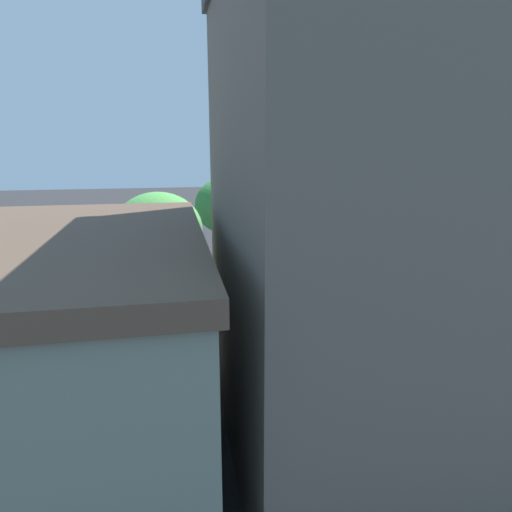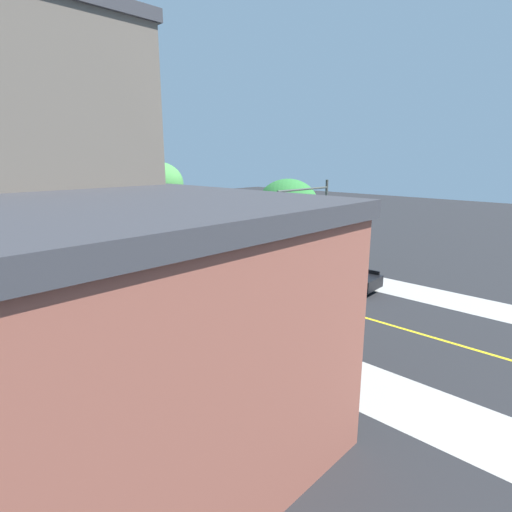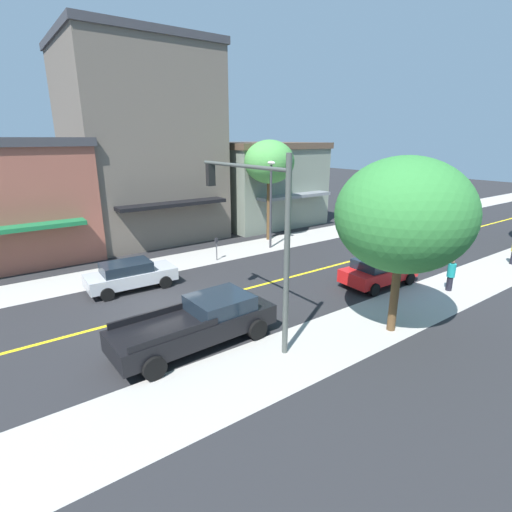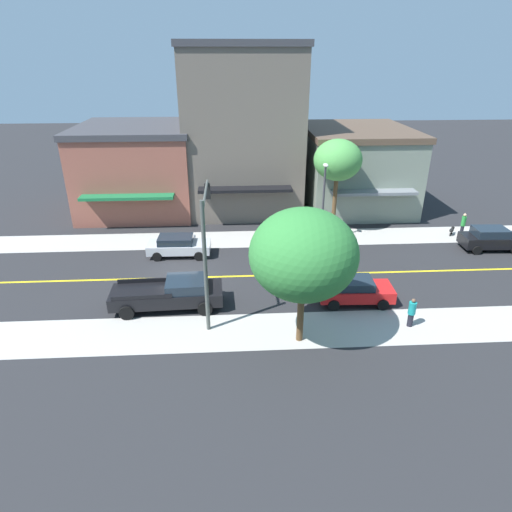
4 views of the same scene
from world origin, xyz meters
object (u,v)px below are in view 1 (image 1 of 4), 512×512
street_tree_left_near (159,230)px  traffic_light_mast (299,210)px  pedestrian_teal_shirt (149,262)px  street_tree_right_corner (229,206)px  parking_meter (281,310)px  silver_sedan_left_curb (377,296)px  fire_hydrant (375,315)px  black_pickup_truck (330,263)px  red_sedan_right_curb (182,272)px  street_lamp (190,264)px  pedestrian_yellow_shirt (40,266)px

street_tree_left_near → traffic_light_mast: size_ratio=1.05×
traffic_light_mast → pedestrian_teal_shirt: 11.37m
street_tree_right_corner → parking_meter: size_ratio=4.74×
silver_sedan_left_curb → street_tree_right_corner: bearing=-54.6°
fire_hydrant → black_pickup_truck: size_ratio=0.13×
fire_hydrant → red_sedan_right_curb: bearing=47.6°
street_tree_left_near → street_tree_right_corner: size_ratio=1.07×
street_lamp → traffic_light_mast: bearing=-40.0°
parking_meter → black_pickup_truck: size_ratio=0.23×
fire_hydrant → pedestrian_teal_shirt: (11.53, 12.04, 0.45)m
street_tree_right_corner → black_pickup_truck: size_ratio=1.10×
silver_sedan_left_curb → pedestrian_yellow_shirt: (9.64, 20.32, 0.17)m
street_tree_left_near → parking_meter: 7.89m
silver_sedan_left_curb → black_pickup_truck: bearing=-86.1°
street_lamp → fire_hydrant: bearing=-89.6°
fire_hydrant → parking_meter: (0.27, 5.04, 0.54)m
street_tree_right_corner → pedestrian_teal_shirt: (-0.86, 5.97, -3.84)m
street_tree_left_near → pedestrian_teal_shirt: street_tree_left_near is taller
traffic_light_mast → pedestrian_yellow_shirt: traffic_light_mast is taller
street_tree_right_corner → red_sedan_right_curb: 6.40m
pedestrian_yellow_shirt → black_pickup_truck: bearing=18.9°
parking_meter → traffic_light_mast: bearing=-20.8°
parking_meter → red_sedan_right_curb: (8.63, 4.71, -0.17)m
street_tree_left_near → fire_hydrant: bearing=-79.7°
pedestrian_yellow_shirt → street_tree_right_corner: bearing=30.2°
traffic_light_mast → silver_sedan_left_curb: bearing=17.8°
street_tree_right_corner → silver_sedan_left_curb: street_tree_right_corner is taller
black_pickup_truck → pedestrian_yellow_shirt: bearing=-10.0°
street_tree_left_near → parking_meter: street_tree_left_near is taller
pedestrian_teal_shirt → pedestrian_yellow_shirt: pedestrian_yellow_shirt is taller
street_lamp → black_pickup_truck: street_lamp is taller
silver_sedan_left_curb → black_pickup_truck: size_ratio=0.71×
parking_meter → street_lamp: street_lamp is taller
pedestrian_yellow_shirt → traffic_light_mast: bearing=20.3°
silver_sedan_left_curb → black_pickup_truck: (6.95, 0.29, 0.11)m
street_tree_right_corner → traffic_light_mast: size_ratio=0.98×
street_lamp → red_sedan_right_curb: (8.96, 0.17, -2.95)m
fire_hydrant → street_tree_right_corner: bearing=26.1°
fire_hydrant → traffic_light_mast: traffic_light_mast is taller
pedestrian_teal_shirt → silver_sedan_left_curb: bearing=-45.4°
parking_meter → pedestrian_teal_shirt: 13.26m
street_tree_left_near → pedestrian_teal_shirt: size_ratio=4.48×
street_tree_left_near → black_pickup_truck: street_tree_left_near is taller
parking_meter → street_lamp: (-0.33, 4.54, 2.78)m
fire_hydrant → street_lamp: size_ratio=0.14×
street_lamp → black_pickup_truck: bearing=-48.9°
street_tree_right_corner → red_sedan_right_curb: (-3.49, 3.68, -3.91)m
street_tree_left_near → red_sedan_right_curb: 12.01m
fire_hydrant → parking_meter: bearing=87.0°
silver_sedan_left_curb → pedestrian_yellow_shirt: bearing=-23.9°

